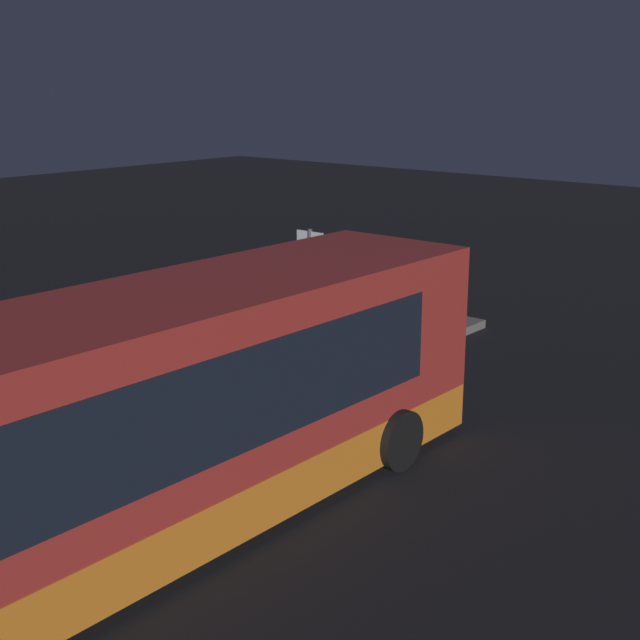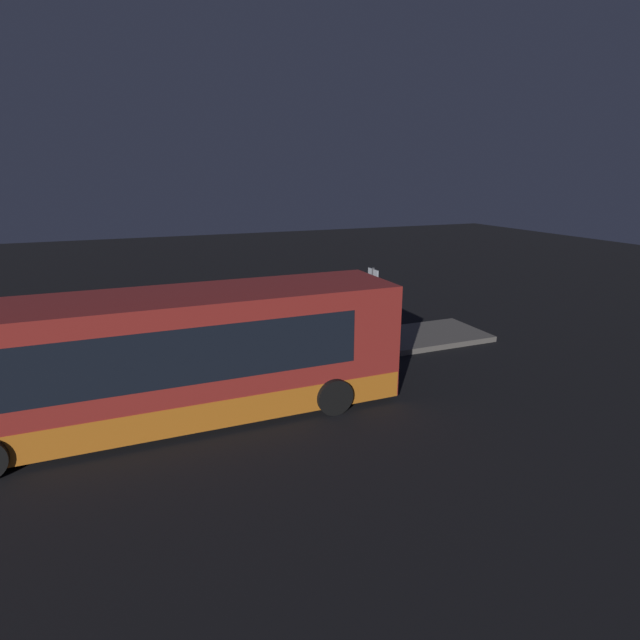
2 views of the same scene
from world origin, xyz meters
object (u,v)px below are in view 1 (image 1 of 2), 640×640
Objects in this scene: passenger_boarding at (235,339)px; sign_post at (310,271)px; suitcase at (324,343)px; passenger_waiting at (116,359)px; bus_lead at (127,429)px; passenger_with_bags at (345,319)px.

sign_post is (2.95, 0.68, 0.73)m from passenger_boarding.
passenger_boarding is 2.00× the size of suitcase.
passenger_waiting is 4.68m from suitcase.
passenger_boarding is at bearing 31.95° from bus_lead.
passenger_with_bags reaches higher than passenger_waiting.
bus_lead is 6.99× the size of passenger_with_bags.
sign_post reaches higher than passenger_with_bags.
sign_post reaches higher than suitcase.
passenger_boarding is at bearing -111.56° from passenger_with_bags.
suitcase is at bearing -64.31° from passenger_waiting.
bus_lead is 8.58m from sign_post.
passenger_waiting is (-2.15, 0.75, -0.01)m from passenger_boarding.
passenger_waiting is 0.94× the size of passenger_with_bags.
passenger_boarding is at bearing -72.22° from passenger_waiting.
bus_lead reaches higher than sign_post.
bus_lead is at bearing -178.27° from passenger_waiting.
passenger_boarding is at bearing -167.03° from sign_post.
suitcase is (4.56, -0.91, -0.58)m from passenger_waiting.
sign_post reaches higher than passenger_boarding.
passenger_with_bags is at bearing 66.58° from passenger_boarding.
sign_post is (0.57, 1.41, 0.69)m from passenger_with_bags.
bus_lead reaches higher than suitcase.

